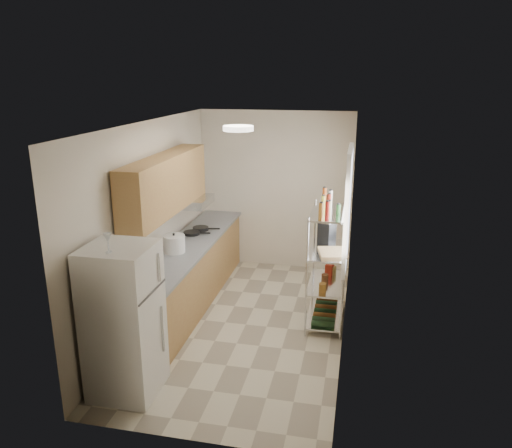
# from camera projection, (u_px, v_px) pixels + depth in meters

# --- Properties ---
(room) EXTENTS (2.52, 4.42, 2.62)m
(room) POSITION_uv_depth(u_px,v_px,m) (245.00, 230.00, 6.15)
(room) COLOR beige
(room) RESTS_ON ground
(counter_run) EXTENTS (0.63, 3.51, 0.90)m
(counter_run) POSITION_uv_depth(u_px,v_px,m) (189.00, 274.00, 6.99)
(counter_run) COLOR #AB8548
(counter_run) RESTS_ON ground
(upper_cabinets) EXTENTS (0.33, 2.20, 0.72)m
(upper_cabinets) POSITION_uv_depth(u_px,v_px,m) (166.00, 184.00, 6.31)
(upper_cabinets) COLOR #AB8548
(upper_cabinets) RESTS_ON room
(range_hood) EXTENTS (0.50, 0.60, 0.12)m
(range_hood) POSITION_uv_depth(u_px,v_px,m) (192.00, 201.00, 7.17)
(range_hood) COLOR #B7BABC
(range_hood) RESTS_ON room
(window) EXTENTS (0.06, 1.00, 1.46)m
(window) POSITION_uv_depth(u_px,v_px,m) (348.00, 208.00, 6.16)
(window) COLOR white
(window) RESTS_ON room
(bakers_rack) EXTENTS (0.45, 0.90, 1.73)m
(bakers_rack) POSITION_uv_depth(u_px,v_px,m) (328.00, 242.00, 6.28)
(bakers_rack) COLOR silver
(bakers_rack) RESTS_ON ground
(ceiling_dome) EXTENTS (0.34, 0.34, 0.05)m
(ceiling_dome) POSITION_uv_depth(u_px,v_px,m) (238.00, 128.00, 5.50)
(ceiling_dome) COLOR white
(ceiling_dome) RESTS_ON room
(refrigerator) EXTENTS (0.65, 0.65, 1.57)m
(refrigerator) POSITION_uv_depth(u_px,v_px,m) (124.00, 321.00, 4.96)
(refrigerator) COLOR white
(refrigerator) RESTS_ON ground
(wine_glass_a) EXTENTS (0.06, 0.06, 0.18)m
(wine_glass_a) POSITION_uv_depth(u_px,v_px,m) (109.00, 243.00, 4.56)
(wine_glass_a) COLOR silver
(wine_glass_a) RESTS_ON refrigerator
(wine_glass_b) EXTENTS (0.07, 0.07, 0.19)m
(wine_glass_b) POSITION_uv_depth(u_px,v_px,m) (108.00, 243.00, 4.54)
(wine_glass_b) COLOR silver
(wine_glass_b) RESTS_ON refrigerator
(rice_cooker) EXTENTS (0.29, 0.29, 0.23)m
(rice_cooker) POSITION_uv_depth(u_px,v_px,m) (174.00, 244.00, 6.52)
(rice_cooker) COLOR white
(rice_cooker) RESTS_ON counter_run
(frying_pan_large) EXTENTS (0.27, 0.27, 0.04)m
(frying_pan_large) POSITION_uv_depth(u_px,v_px,m) (192.00, 233.00, 7.27)
(frying_pan_large) COLOR black
(frying_pan_large) RESTS_ON counter_run
(frying_pan_small) EXTENTS (0.28, 0.28, 0.05)m
(frying_pan_small) POSITION_uv_depth(u_px,v_px,m) (201.00, 229.00, 7.46)
(frying_pan_small) COLOR black
(frying_pan_small) RESTS_ON counter_run
(cutting_board) EXTENTS (0.40, 0.47, 0.03)m
(cutting_board) POSITION_uv_depth(u_px,v_px,m) (332.00, 253.00, 6.17)
(cutting_board) COLOR tan
(cutting_board) RESTS_ON bakers_rack
(espresso_machine) EXTENTS (0.24, 0.29, 0.29)m
(espresso_machine) POSITION_uv_depth(u_px,v_px,m) (327.00, 231.00, 6.59)
(espresso_machine) COLOR black
(espresso_machine) RESTS_ON bakers_rack
(storage_bag) EXTENTS (0.12, 0.15, 0.15)m
(storage_bag) POSITION_uv_depth(u_px,v_px,m) (330.00, 269.00, 6.68)
(storage_bag) COLOR #A02613
(storage_bag) RESTS_ON bakers_rack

